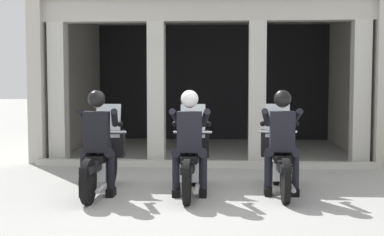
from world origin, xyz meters
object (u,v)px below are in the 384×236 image
at_px(police_officer_center, 190,134).
at_px(motorcycle_center, 191,160).
at_px(police_officer_left, 97,134).
at_px(motorcycle_right, 280,160).
at_px(motorcycle_left, 102,160).
at_px(police_officer_right, 282,133).

bearing_deg(police_officer_center, motorcycle_center, 70.97).
bearing_deg(motorcycle_center, police_officer_left, 175.75).
distance_m(motorcycle_center, motorcycle_right, 1.38).
xyz_separation_m(motorcycle_left, motorcycle_center, (1.37, 0.07, 0.00)).
xyz_separation_m(motorcycle_left, police_officer_right, (2.74, -0.05, 0.44)).
xyz_separation_m(motorcycle_left, police_officer_left, (-0.00, -0.28, 0.44)).
xyz_separation_m(police_officer_left, motorcycle_right, (2.75, 0.52, -0.44)).
height_order(police_officer_left, police_officer_right, same).
xyz_separation_m(police_officer_left, police_officer_right, (2.74, 0.24, 0.00)).
distance_m(motorcycle_right, police_officer_right, 0.52).
bearing_deg(police_officer_left, motorcycle_right, -9.43).
bearing_deg(police_officer_center, motorcycle_left, 152.46).
bearing_deg(police_officer_center, motorcycle_right, -0.75).
distance_m(motorcycle_left, motorcycle_center, 1.37).
bearing_deg(motorcycle_right, police_officer_right, -100.27).
distance_m(police_officer_center, police_officer_right, 1.38).
bearing_deg(police_officer_right, motorcycle_center, 164.98).
xyz_separation_m(police_officer_left, police_officer_center, (1.37, 0.07, 0.00)).
relative_size(motorcycle_left, police_officer_center, 1.29).
relative_size(police_officer_left, police_officer_center, 1.00).
bearing_deg(motorcycle_right, police_officer_center, -171.98).
bearing_deg(motorcycle_left, motorcycle_center, -17.12).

